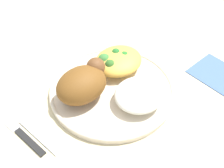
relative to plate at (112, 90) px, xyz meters
name	(u,v)px	position (x,y,z in m)	size (l,w,h in m)	color
ground_plane	(112,92)	(0.00, 0.00, -0.01)	(2.00, 2.00, 0.00)	beige
plate	(112,90)	(0.00, 0.00, 0.00)	(0.26, 0.26, 0.02)	beige
roasted_chicken	(83,83)	(-0.06, 0.02, 0.04)	(0.12, 0.08, 0.07)	brown
rice_pile	(139,95)	(0.02, -0.06, 0.03)	(0.10, 0.09, 0.04)	white
mac_cheese_with_broccoli	(117,61)	(0.05, 0.04, 0.03)	(0.11, 0.10, 0.04)	gold
fork	(29,128)	(-0.18, 0.03, -0.01)	(0.03, 0.14, 0.01)	#B2B2B7
knife	(17,129)	(-0.20, 0.04, 0.00)	(0.04, 0.19, 0.01)	black
napkin	(220,75)	(0.22, -0.12, -0.01)	(0.09, 0.12, 0.00)	#47669E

